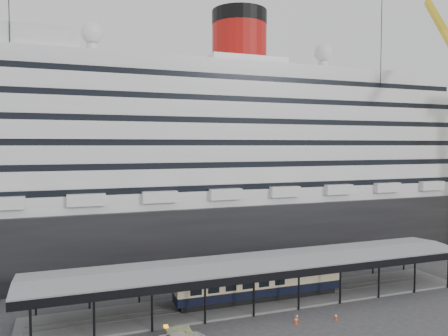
{
  "coord_description": "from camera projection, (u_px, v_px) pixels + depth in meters",
  "views": [
    {
      "loc": [
        -22.79,
        -43.34,
        19.36
      ],
      "look_at": [
        -3.86,
        8.0,
        16.49
      ],
      "focal_mm": 35.0,
      "sensor_mm": 36.0,
      "label": 1
    }
  ],
  "objects": [
    {
      "name": "ground",
      "position": [
        280.0,
        316.0,
        49.49
      ],
      "size": [
        200.0,
        200.0,
        0.0
      ],
      "primitive_type": "plane",
      "color": "#333335",
      "rests_on": "ground"
    },
    {
      "name": "traffic_cone_right",
      "position": [
        297.0,
        317.0,
        48.3
      ],
      "size": [
        0.43,
        0.43,
        0.73
      ],
      "rotation": [
        0.0,
        0.0,
        -0.16
      ],
      "color": "#EC3E0D",
      "rests_on": "ground"
    },
    {
      "name": "platform_canopy",
      "position": [
        262.0,
        282.0,
        54.05
      ],
      "size": [
        56.0,
        9.18,
        5.3
      ],
      "color": "slate",
      "rests_on": "ground"
    },
    {
      "name": "pullman_carriage",
      "position": [
        259.0,
        281.0,
        53.93
      ],
      "size": [
        21.39,
        3.0,
        20.98
      ],
      "rotation": [
        0.0,
        0.0,
        -0.01
      ],
      "color": "black",
      "rests_on": "ground"
    },
    {
      "name": "traffic_cone_mid",
      "position": [
        336.0,
        316.0,
        48.33
      ],
      "size": [
        0.46,
        0.46,
        0.77
      ],
      "rotation": [
        0.0,
        0.0,
        0.16
      ],
      "color": "red",
      "rests_on": "ground"
    },
    {
      "name": "traffic_cone_left",
      "position": [
        296.0,
        320.0,
        47.29
      ],
      "size": [
        0.52,
        0.52,
        0.78
      ],
      "rotation": [
        0.0,
        0.0,
        -0.38
      ],
      "color": "#EA3E0D",
      "rests_on": "ground"
    },
    {
      "name": "cruise_ship",
      "position": [
        198.0,
        151.0,
        78.53
      ],
      "size": [
        130.0,
        30.0,
        43.9
      ],
      "color": "black",
      "rests_on": "ground"
    }
  ]
}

